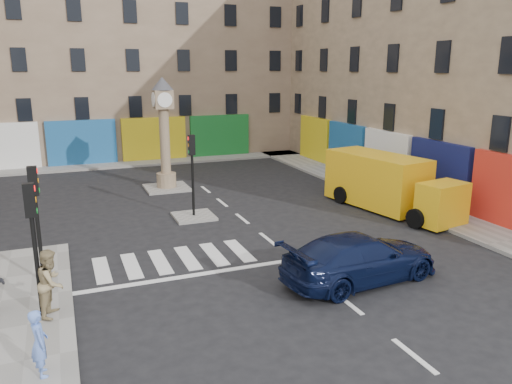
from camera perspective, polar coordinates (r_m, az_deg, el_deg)
ground at (r=16.81m, az=6.76°, el=-9.62°), size 120.00×120.00×0.00m
sidewalk_right at (r=29.27m, az=12.52°, el=0.61°), size 2.60×30.00×0.15m
sidewalk_far at (r=36.46m, az=-15.88°, el=3.03°), size 32.00×2.40×0.15m
island_near at (r=23.14m, az=-7.11°, el=-2.77°), size 1.80×1.80×0.12m
island_far at (r=28.80m, az=-10.15°, el=0.47°), size 2.40×2.40×0.12m
building_right at (r=32.51m, az=22.89°, el=15.27°), size 10.00×30.00×16.00m
building_far at (r=41.66m, az=-17.58°, el=15.90°), size 32.00×10.00×17.00m
traffic_light_left_near at (r=14.31m, az=-24.14°, el=-3.87°), size 0.28×0.22×3.70m
traffic_light_left_far at (r=16.62m, az=-23.87°, el=-1.46°), size 0.28×0.22×3.70m
traffic_light_island at (r=22.54m, az=-7.31°, el=3.40°), size 0.28×0.22×3.70m
clock_pillar at (r=28.19m, az=-10.46°, el=7.38°), size 1.20×1.20×6.10m
navy_sedan at (r=16.49m, az=11.83°, el=-7.37°), size 5.61×2.81×1.56m
yellow_van at (r=24.75m, az=14.77°, el=0.93°), size 3.42×7.43×2.61m
pedestrian_blue at (r=12.23m, az=-23.52°, el=-15.52°), size 0.47×0.62×1.55m
pedestrian_tan at (r=14.74m, az=-22.37°, el=-9.54°), size 0.95×1.08×1.88m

